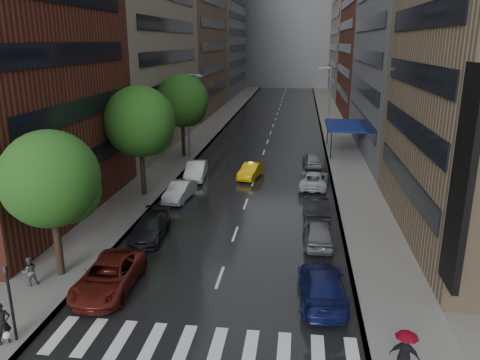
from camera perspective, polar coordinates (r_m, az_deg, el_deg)
name	(u,v)px	position (r m, az deg, el deg)	size (l,w,h in m)	color
ground	(205,319)	(22.59, -4.26, -16.54)	(220.00, 220.00, 0.00)	gray
road	(272,128)	(69.71, 3.97, 6.37)	(14.00, 140.00, 0.01)	black
sidewalk_left	(213,126)	(70.79, -3.36, 6.60)	(4.00, 140.00, 0.15)	gray
sidewalk_right	(334,129)	(69.76, 11.41, 6.15)	(4.00, 140.00, 0.15)	gray
crosswalk	(200,346)	(20.94, -4.84, -19.51)	(13.15, 2.80, 0.01)	silver
buildings_left	(184,17)	(79.67, -6.83, 19.12)	(8.00, 108.00, 38.00)	maroon
buildings_right	(378,22)	(76.05, 16.49, 17.99)	(8.05, 109.10, 36.00)	#937A5B
building_far	(289,27)	(136.61, 5.97, 18.05)	(40.00, 14.00, 32.00)	slate
tree_near	(50,179)	(25.87, -22.14, 0.10)	(5.07, 5.07, 8.08)	#382619
tree_mid	(140,122)	(38.17, -12.12, 6.96)	(5.67, 5.67, 9.03)	#382619
tree_far	(182,101)	(51.04, -7.10, 9.56)	(5.68, 5.68, 9.04)	#382619
taxi	(251,171)	(43.69, 1.33, 1.14)	(1.46, 4.19, 1.38)	yellow
parked_cars_left	(158,217)	(32.56, -9.98, -4.48)	(2.73, 25.83, 1.61)	#531610
parked_cars_right	(316,208)	(34.33, 9.26, -3.33)	(2.73, 30.96, 1.58)	#0F1649
ped_bag_walker	(2,324)	(22.57, -26.98, -15.41)	(0.80, 0.77, 1.84)	black
ped_black_umbrella	(28,263)	(26.65, -24.38, -9.21)	(0.97, 0.98, 2.09)	#54555A
ped_red_umbrella	(405,351)	(19.39, 19.50, -19.06)	(1.18, 0.82, 2.01)	black
traffic_light	(10,296)	(22.01, -26.25, -12.60)	(0.18, 0.15, 3.45)	black
street_lamp_left	(189,114)	(50.45, -6.23, 8.02)	(1.74, 0.22, 9.00)	gray
street_lamp_right	(329,99)	(64.04, 10.79, 9.64)	(1.74, 0.22, 9.00)	gray
awning	(344,126)	(54.51, 12.57, 6.49)	(4.00, 8.00, 3.12)	navy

